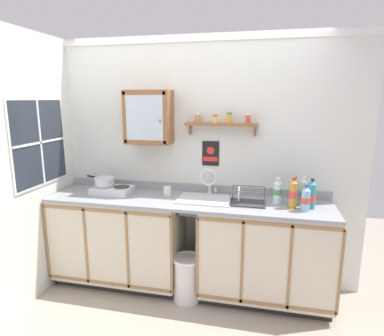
# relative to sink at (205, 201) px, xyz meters

# --- Properties ---
(floor) EXTENTS (5.76, 5.76, 0.00)m
(floor) POSITION_rel_sink_xyz_m (-0.18, -0.33, -0.92)
(floor) COLOR #9E9384
(floor) RESTS_ON ground
(back_wall) EXTENTS (3.36, 0.07, 2.50)m
(back_wall) POSITION_rel_sink_xyz_m (-0.18, 0.28, 0.34)
(back_wall) COLOR silver
(back_wall) RESTS_ON ground
(side_wall_left) EXTENTS (0.05, 3.38, 2.50)m
(side_wall_left) POSITION_rel_sink_xyz_m (-1.58, -0.64, 0.33)
(side_wall_left) COLOR silver
(side_wall_left) RESTS_ON ground
(lower_cabinet_run) EXTENTS (1.31, 0.60, 0.91)m
(lower_cabinet_run) POSITION_rel_sink_xyz_m (-0.89, -0.04, -0.46)
(lower_cabinet_run) COLOR black
(lower_cabinet_run) RESTS_ON ground
(lower_cabinet_run_right) EXTENTS (1.22, 0.60, 0.91)m
(lower_cabinet_run_right) POSITION_rel_sink_xyz_m (0.59, -0.04, -0.46)
(lower_cabinet_run_right) COLOR black
(lower_cabinet_run_right) RESTS_ON ground
(countertop) EXTENTS (2.72, 0.62, 0.03)m
(countertop) POSITION_rel_sink_xyz_m (-0.18, -0.04, 0.01)
(countertop) COLOR gray
(countertop) RESTS_ON lower_cabinet_run
(backsplash) EXTENTS (2.72, 0.02, 0.08)m
(backsplash) POSITION_rel_sink_xyz_m (-0.18, 0.25, 0.06)
(backsplash) COLOR gray
(backsplash) RESTS_ON countertop
(sink) EXTENTS (0.52, 0.41, 0.40)m
(sink) POSITION_rel_sink_xyz_m (0.00, 0.00, 0.00)
(sink) COLOR silver
(sink) RESTS_ON countertop
(hot_plate_stove) EXTENTS (0.40, 0.27, 0.07)m
(hot_plate_stove) POSITION_rel_sink_xyz_m (-0.96, -0.01, 0.06)
(hot_plate_stove) COLOR silver
(hot_plate_stove) RESTS_ON countertop
(saucepan) EXTENTS (0.35, 0.21, 0.09)m
(saucepan) POSITION_rel_sink_xyz_m (-1.06, 0.01, 0.14)
(saucepan) COLOR silver
(saucepan) RESTS_ON hot_plate_stove
(bottle_water_clear_0) EXTENTS (0.08, 0.08, 0.25)m
(bottle_water_clear_0) POSITION_rel_sink_xyz_m (0.67, 0.02, 0.13)
(bottle_water_clear_0) COLOR silver
(bottle_water_clear_0) RESTS_ON countertop
(bottle_soda_green_1) EXTENTS (0.08, 0.08, 0.26)m
(bottle_soda_green_1) POSITION_rel_sink_xyz_m (0.81, 0.02, 0.14)
(bottle_soda_green_1) COLOR #4CB266
(bottle_soda_green_1) RESTS_ON countertop
(bottle_water_blue_2) EXTENTS (0.08, 0.08, 0.24)m
(bottle_water_blue_2) POSITION_rel_sink_xyz_m (0.90, -0.14, 0.13)
(bottle_water_blue_2) COLOR #8CB7E0
(bottle_water_blue_2) RESTS_ON countertop
(bottle_opaque_white_3) EXTENTS (0.06, 0.06, 0.26)m
(bottle_opaque_white_3) POSITION_rel_sink_xyz_m (0.90, 0.07, 0.13)
(bottle_opaque_white_3) COLOR white
(bottle_opaque_white_3) RESTS_ON countertop
(bottle_detergent_teal_4) EXTENTS (0.07, 0.07, 0.27)m
(bottle_detergent_teal_4) POSITION_rel_sink_xyz_m (0.95, -0.06, 0.14)
(bottle_detergent_teal_4) COLOR teal
(bottle_detergent_teal_4) RESTS_ON countertop
(bottle_juice_amber_5) EXTENTS (0.07, 0.07, 0.28)m
(bottle_juice_amber_5) POSITION_rel_sink_xyz_m (0.80, -0.08, 0.15)
(bottle_juice_amber_5) COLOR gold
(bottle_juice_amber_5) RESTS_ON countertop
(dish_rack) EXTENTS (0.32, 0.23, 0.16)m
(dish_rack) POSITION_rel_sink_xyz_m (0.39, -0.05, 0.05)
(dish_rack) COLOR #333338
(dish_rack) RESTS_ON countertop
(mug) EXTENTS (0.08, 0.12, 0.10)m
(mug) POSITION_rel_sink_xyz_m (-0.39, 0.02, 0.07)
(mug) COLOR white
(mug) RESTS_ON countertop
(wall_cabinet) EXTENTS (0.46, 0.27, 0.52)m
(wall_cabinet) POSITION_rel_sink_xyz_m (-0.60, 0.13, 0.79)
(wall_cabinet) COLOR brown
(spice_shelf) EXTENTS (0.70, 0.14, 0.22)m
(spice_shelf) POSITION_rel_sink_xyz_m (0.12, 0.19, 0.74)
(spice_shelf) COLOR brown
(warning_sign) EXTENTS (0.17, 0.01, 0.25)m
(warning_sign) POSITION_rel_sink_xyz_m (0.00, 0.25, 0.42)
(warning_sign) COLOR black
(window) EXTENTS (0.03, 0.77, 0.83)m
(window) POSITION_rel_sink_xyz_m (-1.55, -0.28, 0.56)
(window) COLOR #262D38
(trash_bin) EXTENTS (0.29, 0.29, 0.44)m
(trash_bin) POSITION_rel_sink_xyz_m (-0.13, -0.22, -0.70)
(trash_bin) COLOR silver
(trash_bin) RESTS_ON ground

